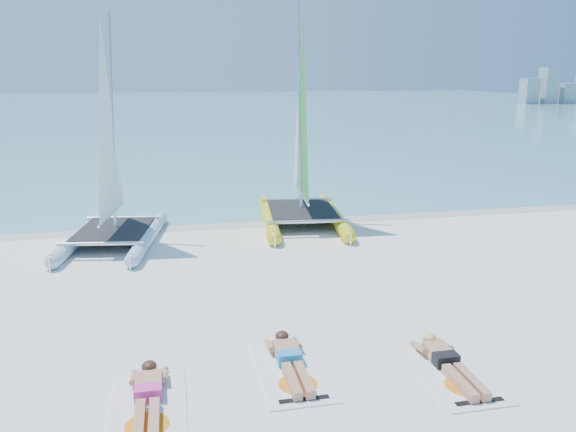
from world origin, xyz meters
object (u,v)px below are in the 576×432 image
catamaran_yellow (300,150)px  sunbather_b (290,359)px  towel_a (148,410)px  towel_b (293,372)px  catamaran_blue (110,174)px  towel_c (453,374)px  sunbather_a (148,395)px  sunbather_c (447,361)px

catamaran_yellow → sunbather_b: catamaran_yellow is taller
towel_a → towel_b: bearing=15.1°
catamaran_blue → sunbather_b: bearing=-57.4°
catamaran_blue → towel_a: size_ratio=3.27×
towel_c → sunbather_b: bearing=162.6°
sunbather_a → towel_a: bearing=-90.0°
catamaran_yellow → sunbather_b: size_ratio=3.85×
sunbather_b → sunbather_c: (2.30, -0.53, 0.00)m
sunbather_c → towel_a: bearing=-177.1°
towel_b → towel_c: same height
catamaran_yellow → sunbather_a: size_ratio=3.85×
catamaran_blue → towel_a: (1.11, -7.95, -1.80)m
towel_a → sunbather_c: 4.38m
sunbather_b → towel_b: bearing=-90.0°
towel_a → sunbather_b: size_ratio=1.07×
towel_a → towel_b: 2.14m
towel_b → towel_c: (2.30, -0.53, 0.00)m
catamaran_blue → sunbather_c: catamaran_blue is taller
towel_b → towel_c: bearing=-12.9°
sunbather_b → sunbather_a: bearing=-164.9°
catamaran_yellow → sunbather_b: 9.05m
sunbather_b → sunbather_c: same height
towel_a → towel_b: same height
catamaran_blue → sunbather_b: catamaran_blue is taller
sunbather_c → sunbather_b: bearing=167.1°
catamaran_blue → catamaran_yellow: (5.29, 1.38, 0.29)m
catamaran_yellow → towel_b: size_ratio=3.59×
sunbather_a → sunbather_b: bearing=15.1°
catamaran_blue → catamaran_yellow: bearing=23.4°
towel_a → sunbather_a: 0.22m
catamaran_blue → sunbather_c: 9.62m
catamaran_blue → towel_a: bearing=-73.3°
sunbather_a → towel_b: size_ratio=0.93×
sunbather_a → sunbather_c: same height
towel_c → catamaran_blue: bearing=124.7°
sunbather_b → towel_c: size_ratio=0.93×
sunbather_a → catamaran_yellow: bearing=65.4°
catamaran_yellow → towel_c: 9.53m
sunbather_b → towel_c: (2.30, -0.72, -0.11)m
sunbather_c → catamaran_blue: bearing=125.4°
sunbather_a → towel_c: 4.38m
towel_a → towel_c: (4.37, 0.03, 0.00)m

